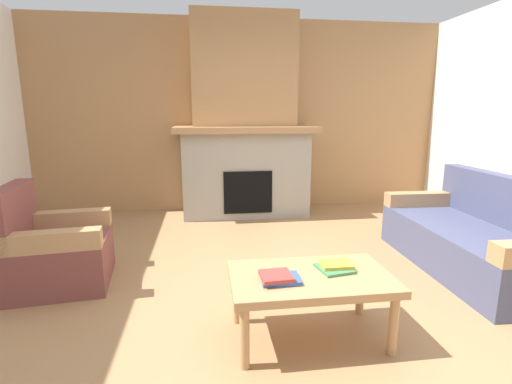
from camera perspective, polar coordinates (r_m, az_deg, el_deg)
The scene contains 8 objects.
ground at distance 3.03m, azimuth 3.92°, elevation -15.96°, with size 9.00×9.00×0.00m, color #9E754C.
wall_back_wood_panel at distance 5.65m, azimuth -2.17°, elevation 11.24°, with size 6.00×0.12×2.70m, color #A87A4C.
fireplace at distance 5.28m, azimuth -1.74°, elevation 9.17°, with size 1.90×0.82×2.70m.
couch at distance 4.00m, azimuth 30.17°, elevation -6.17°, with size 0.89×1.82×0.85m.
armchair at distance 3.59m, azimuth -28.16°, elevation -7.78°, with size 0.84×0.84×0.85m.
coffee_table at distance 2.45m, azimuth 8.18°, elevation -13.35°, with size 1.00×0.60×0.43m.
book_stack_near_edge at distance 2.31m, azimuth 3.42°, elevation -12.73°, with size 0.24×0.19×0.05m.
book_stack_center at distance 2.52m, azimuth 11.81°, elevation -10.91°, with size 0.23×0.24×0.04m.
Camera 1 is at (-0.56, -2.62, 1.42)m, focal length 26.61 mm.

